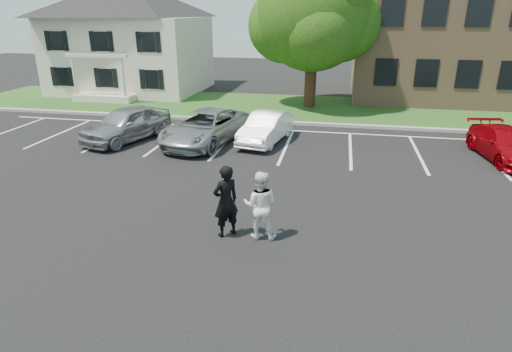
{
  "coord_description": "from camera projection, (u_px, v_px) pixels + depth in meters",
  "views": [
    {
      "loc": [
        2.18,
        -10.11,
        5.64
      ],
      "look_at": [
        0.0,
        1.0,
        1.25
      ],
      "focal_mm": 30.0,
      "sensor_mm": 36.0,
      "label": 1
    }
  ],
  "objects": [
    {
      "name": "grass_strip",
      "position": [
        303.0,
        108.0,
        26.31
      ],
      "size": [
        44.0,
        8.0,
        0.08
      ],
      "primitive_type": "cube",
      "color": "#124C14",
      "rests_on": "ground"
    },
    {
      "name": "ground_plane",
      "position": [
        249.0,
        232.0,
        11.68
      ],
      "size": [
        90.0,
        90.0,
        0.0
      ],
      "primitive_type": "plane",
      "color": "black",
      "rests_on": "ground"
    },
    {
      "name": "tree",
      "position": [
        315.0,
        16.0,
        24.77
      ],
      "size": [
        7.8,
        7.2,
        8.8
      ],
      "color": "black",
      "rests_on": "ground"
    },
    {
      "name": "car_silver_west",
      "position": [
        127.0,
        124.0,
        19.68
      ],
      "size": [
        3.26,
        4.94,
        1.56
      ],
      "primitive_type": "imported",
      "rotation": [
        0.0,
        0.0,
        -0.34
      ],
      "color": "#A7A7AD",
      "rests_on": "ground"
    },
    {
      "name": "man_black_suit",
      "position": [
        226.0,
        201.0,
        11.16
      ],
      "size": [
        0.85,
        0.84,
        1.98
      ],
      "primitive_type": "imported",
      "rotation": [
        0.0,
        0.0,
        3.91
      ],
      "color": "black",
      "rests_on": "ground"
    },
    {
      "name": "car_white_sedan",
      "position": [
        266.0,
        128.0,
        19.43
      ],
      "size": [
        2.11,
        4.23,
        1.33
      ],
      "primitive_type": "imported",
      "rotation": [
        0.0,
        0.0,
        -0.18
      ],
      "color": "white",
      "rests_on": "ground"
    },
    {
      "name": "car_silver_minivan",
      "position": [
        205.0,
        127.0,
        19.24
      ],
      "size": [
        3.49,
        5.68,
        1.47
      ],
      "primitive_type": "imported",
      "rotation": [
        0.0,
        0.0,
        -0.21
      ],
      "color": "#95989C",
      "rests_on": "ground"
    },
    {
      "name": "house",
      "position": [
        130.0,
        37.0,
        30.91
      ],
      "size": [
        10.3,
        9.22,
        7.6
      ],
      "color": "beige",
      "rests_on": "ground"
    },
    {
      "name": "man_white_shirt",
      "position": [
        260.0,
        205.0,
        11.09
      ],
      "size": [
        0.93,
        0.75,
        1.86
      ],
      "primitive_type": "imported",
      "rotation": [
        0.0,
        0.0,
        3.19
      ],
      "color": "white",
      "rests_on": "ground"
    },
    {
      "name": "curb",
      "position": [
        296.0,
        123.0,
        22.64
      ],
      "size": [
        40.0,
        0.3,
        0.15
      ],
      "primitive_type": "cube",
      "color": "gray",
      "rests_on": "ground"
    },
    {
      "name": "car_red_compact",
      "position": [
        505.0,
        144.0,
        17.18
      ],
      "size": [
        2.36,
        4.51,
        1.25
      ],
      "primitive_type": "imported",
      "rotation": [
        0.0,
        0.0,
        0.15
      ],
      "color": "#95030B",
      "rests_on": "ground"
    },
    {
      "name": "stall_lines",
      "position": [
        319.0,
        142.0,
        19.62
      ],
      "size": [
        34.0,
        5.36,
        0.01
      ],
      "color": "silver",
      "rests_on": "ground"
    }
  ]
}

